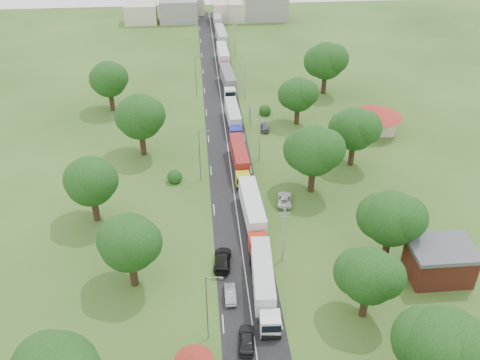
{
  "coord_description": "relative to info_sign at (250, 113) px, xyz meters",
  "views": [
    {
      "loc": [
        -5.5,
        -63.73,
        50.88
      ],
      "look_at": [
        0.94,
        9.85,
        3.0
      ],
      "focal_mm": 40.0,
      "sensor_mm": 36.0,
      "label": 1
    }
  ],
  "objects": [
    {
      "name": "tree_1",
      "position": [
        12.79,
        -64.83,
        4.85
      ],
      "size": [
        9.6,
        9.6,
        12.05
      ],
      "color": "#382616",
      "rests_on": "ground"
    },
    {
      "name": "tree_5",
      "position": [
        16.79,
        -16.84,
        4.22
      ],
      "size": [
        8.8,
        8.8,
        11.07
      ],
      "color": "#382616",
      "rests_on": "ground"
    },
    {
      "name": "truck_5",
      "position": [
        -3.35,
        35.39,
        -0.84
      ],
      "size": [
        2.75,
        14.73,
        4.08
      ],
      "color": "maroon",
      "rests_on": "ground"
    },
    {
      "name": "tree_4",
      "position": [
        7.79,
        -24.83,
        4.85
      ],
      "size": [
        9.6,
        9.6,
        12.05
      ],
      "color": "#382616",
      "rests_on": "ground"
    },
    {
      "name": "car_verge_near",
      "position": [
        2.8,
        -27.97,
        -2.33
      ],
      "size": [
        2.98,
        5.16,
        1.35
      ],
      "primitive_type": "imported",
      "rotation": [
        0.0,
        0.0,
        2.98
      ],
      "color": "silver",
      "rests_on": "ground"
    },
    {
      "name": "house_brick",
      "position": [
        20.8,
        -47.0,
        -0.35
      ],
      "size": [
        8.6,
        6.6,
        5.2
      ],
      "color": "maroon",
      "rests_on": "ground"
    },
    {
      "name": "truck_4",
      "position": [
        -3.16,
        19.27,
        -0.84
      ],
      "size": [
        3.3,
        14.76,
        4.07
      ],
      "color": "silver",
      "rests_on": "ground"
    },
    {
      "name": "distant_town",
      "position": [
        -4.52,
        75.0,
        0.49
      ],
      "size": [
        52.0,
        8.0,
        8.0
      ],
      "color": "gray",
      "rests_on": "ground"
    },
    {
      "name": "car_verge_far",
      "position": [
        2.8,
        -2.05,
        -2.28
      ],
      "size": [
        1.78,
        4.27,
        1.45
      ],
      "primitive_type": "imported",
      "rotation": [
        0.0,
        0.0,
        3.16
      ],
      "color": "#54555B",
      "rests_on": "ground"
    },
    {
      "name": "car_lane_mid",
      "position": [
        -7.6,
        -48.6,
        -2.33
      ],
      "size": [
        1.45,
        4.09,
        1.35
      ],
      "primitive_type": "imported",
      "rotation": [
        0.0,
        0.0,
        3.14
      ],
      "color": "#929399",
      "rests_on": "ground"
    },
    {
      "name": "tree_6",
      "position": [
        9.79,
        0.14,
        3.59
      ],
      "size": [
        8.0,
        8.0,
        10.1
      ],
      "color": "#382616",
      "rests_on": "ground"
    },
    {
      "name": "truck_2",
      "position": [
        -3.56,
        -16.74,
        -0.94
      ],
      "size": [
        2.81,
        14.03,
        3.88
      ],
      "color": "gold",
      "rests_on": "ground"
    },
    {
      "name": "pole_2",
      "position": [
        0.3,
        -14.0,
        1.68
      ],
      "size": [
        1.6,
        0.24,
        9.0
      ],
      "color": "gray",
      "rests_on": "ground"
    },
    {
      "name": "car_lane_rear",
      "position": [
        -8.2,
        -42.07,
        -2.17
      ],
      "size": [
        2.97,
        5.94,
        1.66
      ],
      "primitive_type": "imported",
      "rotation": [
        0.0,
        0.0,
        3.02
      ],
      "color": "black",
      "rests_on": "ground"
    },
    {
      "name": "pole_3",
      "position": [
        0.3,
        14.0,
        1.68
      ],
      "size": [
        1.6,
        0.24,
        9.0
      ],
      "color": "gray",
      "rests_on": "ground"
    },
    {
      "name": "truck_1",
      "position": [
        -3.01,
        -33.45,
        -0.72
      ],
      "size": [
        3.16,
        15.54,
        4.3
      ],
      "color": "red",
      "rests_on": "ground"
    },
    {
      "name": "house_cream",
      "position": [
        24.8,
        -5.0,
        0.64
      ],
      "size": [
        10.08,
        10.08,
        5.8
      ],
      "color": "#BFB79F",
      "rests_on": "ground"
    },
    {
      "name": "tree_7",
      "position": [
        18.79,
        15.17,
        4.85
      ],
      "size": [
        9.6,
        9.6,
        12.05
      ],
      "color": "#382616",
      "rests_on": "ground"
    },
    {
      "name": "truck_3",
      "position": [
        -3.45,
        0.06,
        -0.98
      ],
      "size": [
        2.73,
        13.78,
        3.81
      ],
      "color": "#1A239E",
      "rests_on": "ground"
    },
    {
      "name": "pole_4",
      "position": [
        0.3,
        42.0,
        1.68
      ],
      "size": [
        1.6,
        0.24,
        9.0
      ],
      "color": "gray",
      "rests_on": "ground"
    },
    {
      "name": "lamp_0",
      "position": [
        -10.55,
        -55.0,
        2.55
      ],
      "size": [
        2.03,
        0.22,
        10.0
      ],
      "color": "slate",
      "rests_on": "ground"
    },
    {
      "name": "pole_1",
      "position": [
        0.3,
        -42.0,
        1.68
      ],
      "size": [
        1.6,
        0.24,
        9.0
      ],
      "color": "gray",
      "rests_on": "ground"
    },
    {
      "name": "info_sign",
      "position": [
        0.0,
        0.0,
        0.0
      ],
      "size": [
        0.12,
        3.1,
        4.1
      ],
      "color": "slate",
      "rests_on": "ground"
    },
    {
      "name": "tree_12",
      "position": [
        -21.21,
        -9.83,
        4.85
      ],
      "size": [
        9.6,
        9.6,
        12.05
      ],
      "color": "#382616",
      "rests_on": "ground"
    },
    {
      "name": "tree_13",
      "position": [
        -29.21,
        10.16,
        4.22
      ],
      "size": [
        8.8,
        8.8,
        11.07
      ],
      "color": "#382616",
      "rests_on": "ground"
    },
    {
      "name": "pole_5",
      "position": [
        0.3,
        70.0,
        1.68
      ],
      "size": [
        1.6,
        0.24,
        9.0
      ],
      "color": "gray",
      "rests_on": "ground"
    },
    {
      "name": "lamp_1",
      "position": [
        -10.55,
        -20.0,
        2.55
      ],
      "size": [
        2.03,
        0.22,
        10.0
      ],
      "color": "slate",
      "rests_on": "ground"
    },
    {
      "name": "ground",
      "position": [
        -5.2,
        -35.0,
        -3.0
      ],
      "size": [
        260.0,
        260.0,
        0.0
      ],
      "primitive_type": "plane",
      "color": "#264517",
      "rests_on": "ground"
    },
    {
      "name": "lamp_2",
      "position": [
        -10.55,
        15.0,
        2.55
      ],
      "size": [
        2.03,
        0.22,
        10.0
      ],
      "color": "slate",
      "rests_on": "ground"
    },
    {
      "name": "tree_10",
      "position": [
        -20.21,
        -44.84,
        4.22
      ],
      "size": [
        8.8,
        8.8,
        11.07
      ],
      "color": "#382616",
      "rests_on": "ground"
    },
    {
      "name": "truck_0",
      "position": [
        -3.23,
        -48.47,
        -0.82
      ],
      "size": [
        3.22,
        14.89,
        4.11
      ],
      "color": "silver",
      "rests_on": "ground"
    },
    {
      "name": "tree_11",
      "position": [
        -27.21,
        -29.84,
        4.22
      ],
      "size": [
        8.8,
        8.8,
        11.07
      ],
      "color": "#382616",
      "rests_on": "ground"
    },
    {
      "name": "road",
      "position": [
        -5.2,
        -15.0,
        -3.0
      ],
      "size": [
        8.0,
        200.0,
        0.04
      ],
      "primitive_type": "cube",
      "color": "black",
      "rests_on": "ground"
    },
    {
      "name": "truck_7",
      "position": [
        -3.0,
        68.35,
        -0.97
      ],
      "size": [
        2.92,
        13.83,
        3.82
      ],
      "color": "#AAAAAA",
      "rests_on": "ground"
    },
    {
      "name": "tree_3",
      "position": [
        14.79,
        -42.84,
        4.22
      ],
      "size": [
        8.8,
        8.8,
        11.07
      ],
      "color": "#382616",
      "rests_on": "ground"
    },
    {
      "name": "truck_6",
      "position": [
        -2.86,
        51.07,
        -0.93
      ],
      "size": [
        2.87,
        14.15,
        3.91
      ],
      "color": "#2A703F",
      "rests_on": "ground"
    },
    {
      "name": "tree_2",
      "position": [
        8.79,
        -52.86,
        3.59
      ],
      "size": [
        8.0,
        8.0,
        10.1
      ],
      "color": "#382616",
      "rests_on": "ground"
    },
    {
      "name": "car_lane_front",
      "position": [
        -6.2,
        -56.38,
        -2.19
      ],
      "size": [
        2.45,
        4.94,
        1.62
      ],
      "primitive_type": "imported",
      "rotation": [
        0.0,
        0.0,
        3.02
      ],
      "color": "black",
      "rests_on": "ground"
    }
  ]
}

